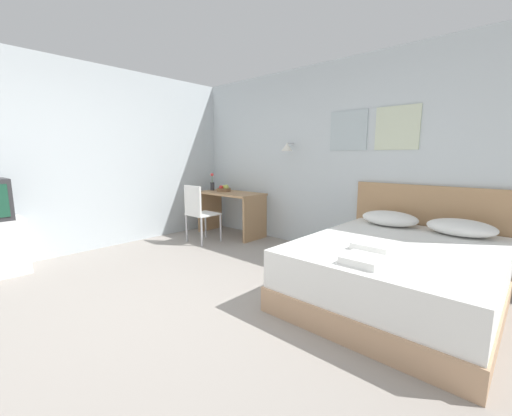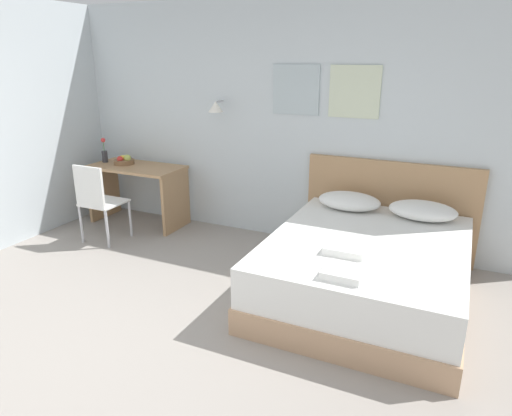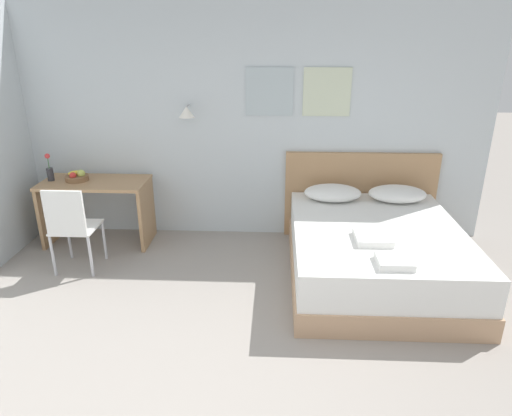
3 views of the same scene
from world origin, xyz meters
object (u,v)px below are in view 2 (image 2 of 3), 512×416
(bed, at_px, (366,270))
(pillow_left, at_px, (349,201))
(folded_towel_near_foot, at_px, (347,247))
(desk_chair, at_px, (97,198))
(flower_vase, at_px, (104,153))
(desk, at_px, (137,183))
(fruit_bowl, at_px, (124,161))
(folded_towel_mid_bed, at_px, (343,272))
(headboard, at_px, (389,209))
(pillow_right, at_px, (423,211))

(bed, xyz_separation_m, pillow_left, (-0.36, 0.75, 0.37))
(pillow_left, xyz_separation_m, folded_towel_near_foot, (0.25, -1.05, -0.05))
(desk_chair, xyz_separation_m, flower_vase, (-0.50, 0.72, 0.32))
(desk, height_order, fruit_bowl, fruit_bowl)
(pillow_left, relative_size, folded_towel_mid_bed, 2.24)
(bed, bearing_deg, desk_chair, 179.99)
(desk_chair, distance_m, fruit_bowl, 0.81)
(headboard, distance_m, flower_vase, 3.56)
(fruit_bowl, bearing_deg, folded_towel_near_foot, -18.45)
(flower_vase, bearing_deg, folded_towel_mid_bed, -22.74)
(fruit_bowl, relative_size, flower_vase, 0.81)
(pillow_right, bearing_deg, folded_towel_near_foot, -113.83)
(bed, bearing_deg, headboard, 90.00)
(pillow_left, height_order, folded_towel_mid_bed, pillow_left)
(pillow_left, bearing_deg, desk_chair, -164.38)
(pillow_right, xyz_separation_m, folded_towel_mid_bed, (-0.37, -1.50, -0.05))
(pillow_left, relative_size, flower_vase, 2.02)
(folded_towel_near_foot, distance_m, desk, 3.10)
(bed, distance_m, desk, 3.13)
(fruit_bowl, bearing_deg, pillow_right, 0.08)
(folded_towel_mid_bed, bearing_deg, pillow_right, 75.96)
(folded_towel_near_foot, height_order, folded_towel_mid_bed, same)
(headboard, height_order, pillow_left, headboard)
(folded_towel_mid_bed, relative_size, flower_vase, 0.90)
(bed, height_order, desk_chair, desk_chair)
(fruit_bowl, height_order, flower_vase, flower_vase)
(folded_towel_mid_bed, distance_m, desk, 3.36)
(bed, relative_size, folded_towel_near_foot, 6.06)
(desk, bearing_deg, bed, -13.32)
(bed, xyz_separation_m, folded_towel_mid_bed, (-0.02, -0.75, 0.31))
(folded_towel_mid_bed, xyz_separation_m, fruit_bowl, (-3.22, 1.49, 0.20))
(headboard, bearing_deg, pillow_right, -39.30)
(pillow_left, bearing_deg, bed, -64.53)
(bed, bearing_deg, folded_towel_near_foot, -109.60)
(desk_chair, relative_size, flower_vase, 2.93)
(headboard, xyz_separation_m, folded_towel_mid_bed, (-0.02, -1.79, 0.07))
(pillow_right, relative_size, flower_vase, 2.02)
(pillow_right, height_order, folded_towel_mid_bed, pillow_right)
(desk_chair, distance_m, flower_vase, 0.93)
(pillow_left, distance_m, flower_vase, 3.18)
(headboard, height_order, desk_chair, headboard)
(folded_towel_near_foot, bearing_deg, flower_vase, 163.39)
(headboard, height_order, desk, headboard)
(pillow_right, relative_size, desk, 0.54)
(pillow_right, height_order, folded_towel_near_foot, pillow_right)
(pillow_left, xyz_separation_m, pillow_right, (0.71, 0.00, 0.00))
(pillow_left, distance_m, desk_chair, 2.77)
(fruit_bowl, bearing_deg, flower_vase, -175.52)
(headboard, distance_m, desk_chair, 3.20)
(pillow_left, bearing_deg, folded_towel_near_foot, -76.70)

